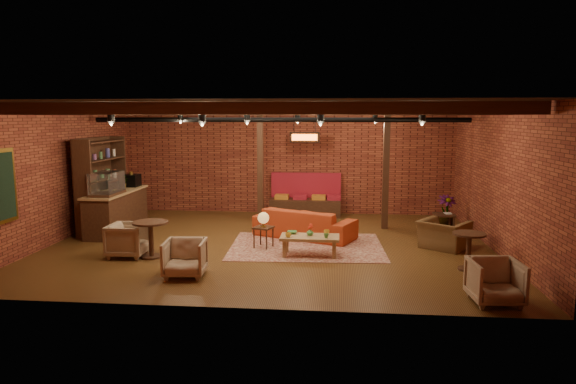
# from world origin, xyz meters

# --- Properties ---
(floor) EXTENTS (10.00, 10.00, 0.00)m
(floor) POSITION_xyz_m (0.00, 0.00, 0.00)
(floor) COLOR #371E0D
(floor) RESTS_ON ground
(ceiling) EXTENTS (10.00, 8.00, 0.02)m
(ceiling) POSITION_xyz_m (0.00, 0.00, 3.20)
(ceiling) COLOR black
(ceiling) RESTS_ON wall_back
(wall_back) EXTENTS (10.00, 0.02, 3.20)m
(wall_back) POSITION_xyz_m (0.00, 4.00, 1.60)
(wall_back) COLOR maroon
(wall_back) RESTS_ON ground
(wall_front) EXTENTS (10.00, 0.02, 3.20)m
(wall_front) POSITION_xyz_m (0.00, -4.00, 1.60)
(wall_front) COLOR maroon
(wall_front) RESTS_ON ground
(wall_left) EXTENTS (0.02, 8.00, 3.20)m
(wall_left) POSITION_xyz_m (-5.00, 0.00, 1.60)
(wall_left) COLOR maroon
(wall_left) RESTS_ON ground
(wall_right) EXTENTS (0.02, 8.00, 3.20)m
(wall_right) POSITION_xyz_m (5.00, 0.00, 1.60)
(wall_right) COLOR maroon
(wall_right) RESTS_ON ground
(ceiling_beams) EXTENTS (9.80, 6.40, 0.22)m
(ceiling_beams) POSITION_xyz_m (0.00, 0.00, 3.08)
(ceiling_beams) COLOR black
(ceiling_beams) RESTS_ON ceiling
(ceiling_pipe) EXTENTS (9.60, 0.12, 0.12)m
(ceiling_pipe) POSITION_xyz_m (0.00, 1.60, 2.85)
(ceiling_pipe) COLOR black
(ceiling_pipe) RESTS_ON ceiling
(post_left) EXTENTS (0.16, 0.16, 3.20)m
(post_left) POSITION_xyz_m (-0.60, 2.60, 1.60)
(post_left) COLOR black
(post_left) RESTS_ON ground
(post_right) EXTENTS (0.16, 0.16, 3.20)m
(post_right) POSITION_xyz_m (2.80, 2.00, 1.60)
(post_right) COLOR black
(post_right) RESTS_ON ground
(service_counter) EXTENTS (0.80, 2.50, 1.60)m
(service_counter) POSITION_xyz_m (-4.10, 1.00, 0.80)
(service_counter) COLOR black
(service_counter) RESTS_ON ground
(plant_counter) EXTENTS (0.35, 0.39, 0.30)m
(plant_counter) POSITION_xyz_m (-4.00, 1.20, 1.22)
(plant_counter) COLOR #337F33
(plant_counter) RESTS_ON service_counter
(shelving_hutch) EXTENTS (0.52, 2.00, 2.40)m
(shelving_hutch) POSITION_xyz_m (-4.50, 1.10, 1.20)
(shelving_hutch) COLOR black
(shelving_hutch) RESTS_ON ground
(chalkboard_menu) EXTENTS (0.08, 0.96, 1.46)m
(chalkboard_menu) POSITION_xyz_m (-4.93, -2.30, 1.60)
(chalkboard_menu) COLOR black
(chalkboard_menu) RESTS_ON wall_left
(banquette) EXTENTS (2.10, 0.70, 1.00)m
(banquette) POSITION_xyz_m (0.60, 3.55, 0.50)
(banquette) COLOR maroon
(banquette) RESTS_ON ground
(service_sign) EXTENTS (0.86, 0.06, 0.30)m
(service_sign) POSITION_xyz_m (0.60, 3.10, 2.35)
(service_sign) COLOR orange
(service_sign) RESTS_ON ceiling
(ceiling_spotlights) EXTENTS (6.40, 4.40, 0.28)m
(ceiling_spotlights) POSITION_xyz_m (0.00, 0.00, 2.86)
(ceiling_spotlights) COLOR black
(ceiling_spotlights) RESTS_ON ceiling
(rug) EXTENTS (3.55, 2.78, 0.01)m
(rug) POSITION_xyz_m (0.86, -0.12, 0.01)
(rug) COLOR maroon
(rug) RESTS_ON floor
(sofa) EXTENTS (2.63, 1.87, 0.72)m
(sofa) POSITION_xyz_m (0.76, 0.77, 0.36)
(sofa) COLOR #A33316
(sofa) RESTS_ON floor
(coffee_table) EXTENTS (1.25, 0.62, 0.68)m
(coffee_table) POSITION_xyz_m (0.96, -0.87, 0.38)
(coffee_table) COLOR #885F3F
(coffee_table) RESTS_ON floor
(side_table_lamp) EXTENTS (0.50, 0.50, 0.82)m
(side_table_lamp) POSITION_xyz_m (-0.10, -0.31, 0.62)
(side_table_lamp) COLOR black
(side_table_lamp) RESTS_ON floor
(round_table_left) EXTENTS (0.74, 0.74, 0.77)m
(round_table_left) POSITION_xyz_m (-2.33, -1.34, 0.52)
(round_table_left) COLOR black
(round_table_left) RESTS_ON floor
(armchair_a) EXTENTS (0.72, 0.77, 0.78)m
(armchair_a) POSITION_xyz_m (-2.84, -1.29, 0.39)
(armchair_a) COLOR #C1B095
(armchair_a) RESTS_ON floor
(armchair_b) EXTENTS (0.79, 0.75, 0.76)m
(armchair_b) POSITION_xyz_m (-1.25, -2.51, 0.38)
(armchair_b) COLOR #C1B095
(armchair_b) RESTS_ON floor
(armchair_right) EXTENTS (1.17, 1.10, 0.86)m
(armchair_right) POSITION_xyz_m (3.93, -0.00, 0.43)
(armchair_right) COLOR brown
(armchair_right) RESTS_ON floor
(side_table_book) EXTENTS (0.50, 0.50, 0.56)m
(side_table_book) POSITION_xyz_m (4.20, 1.38, 0.50)
(side_table_book) COLOR black
(side_table_book) RESTS_ON floor
(round_table_right) EXTENTS (0.62, 0.62, 0.73)m
(round_table_right) POSITION_xyz_m (4.07, -1.61, 0.49)
(round_table_right) COLOR black
(round_table_right) RESTS_ON floor
(armchair_far) EXTENTS (0.81, 0.76, 0.78)m
(armchair_far) POSITION_xyz_m (4.05, -3.40, 0.39)
(armchair_far) COLOR #C1B095
(armchair_far) RESTS_ON floor
(plant_tall) EXTENTS (1.82, 1.82, 2.69)m
(plant_tall) POSITION_xyz_m (4.40, 2.08, 1.34)
(plant_tall) COLOR #4C7F4C
(plant_tall) RESTS_ON floor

